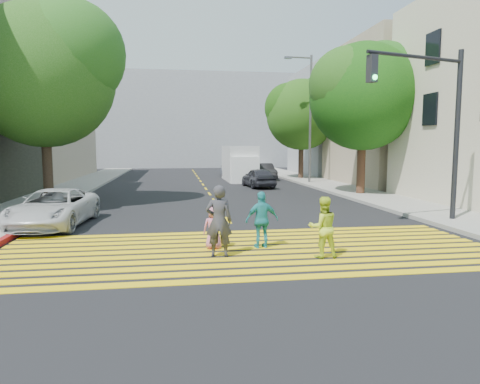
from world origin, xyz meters
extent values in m
plane|color=black|center=(0.00, 0.00, 0.00)|extent=(120.00, 120.00, 0.00)
cube|color=gray|center=(-8.50, 22.00, 0.07)|extent=(3.00, 40.00, 0.15)
cube|color=gray|center=(8.50, 15.00, 0.07)|extent=(3.00, 60.00, 0.15)
cube|color=maroon|center=(-6.90, 6.00, 0.08)|extent=(0.20, 8.00, 0.16)
cube|color=yellow|center=(0.00, -1.20, 0.01)|extent=(13.40, 0.35, 0.01)
cube|color=yellow|center=(0.00, -0.65, 0.01)|extent=(13.40, 0.35, 0.01)
cube|color=yellow|center=(0.00, -0.10, 0.01)|extent=(13.40, 0.35, 0.01)
cube|color=yellow|center=(0.00, 0.45, 0.01)|extent=(13.40, 0.35, 0.01)
cube|color=yellow|center=(0.00, 1.00, 0.01)|extent=(13.40, 0.35, 0.01)
cube|color=yellow|center=(0.00, 1.55, 0.01)|extent=(13.40, 0.35, 0.01)
cube|color=yellow|center=(0.00, 2.10, 0.01)|extent=(13.40, 0.35, 0.01)
cube|color=yellow|center=(0.00, 2.65, 0.01)|extent=(13.40, 0.35, 0.01)
cube|color=yellow|center=(0.00, 3.20, 0.01)|extent=(13.40, 0.35, 0.01)
cube|color=yellow|center=(0.00, 3.75, 0.01)|extent=(13.40, 0.35, 0.01)
cube|color=yellow|center=(0.00, 6.00, 0.01)|extent=(0.12, 1.40, 0.01)
cube|color=yellow|center=(0.00, 9.00, 0.01)|extent=(0.12, 1.40, 0.01)
cube|color=yellow|center=(0.00, 12.00, 0.01)|extent=(0.12, 1.40, 0.01)
cube|color=yellow|center=(0.00, 15.00, 0.01)|extent=(0.12, 1.40, 0.01)
cube|color=yellow|center=(0.00, 18.00, 0.01)|extent=(0.12, 1.40, 0.01)
cube|color=yellow|center=(0.00, 21.00, 0.01)|extent=(0.12, 1.40, 0.01)
cube|color=yellow|center=(0.00, 24.00, 0.01)|extent=(0.12, 1.40, 0.01)
cube|color=yellow|center=(0.00, 27.00, 0.01)|extent=(0.12, 1.40, 0.01)
cube|color=yellow|center=(0.00, 30.00, 0.01)|extent=(0.12, 1.40, 0.01)
cube|color=yellow|center=(0.00, 33.00, 0.01)|extent=(0.12, 1.40, 0.01)
cube|color=yellow|center=(0.00, 36.00, 0.01)|extent=(0.12, 1.40, 0.01)
cube|color=yellow|center=(0.00, 39.00, 0.01)|extent=(0.12, 1.40, 0.01)
cube|color=tan|center=(-16.00, 28.00, 5.00)|extent=(12.00, 16.00, 10.00)
cube|color=tan|center=(15.00, 19.00, 5.00)|extent=(10.00, 10.00, 10.00)
cube|color=gray|center=(15.00, 30.00, 5.00)|extent=(10.00, 10.00, 10.00)
cube|color=gray|center=(0.00, 48.00, 6.00)|extent=(30.00, 8.00, 12.00)
cylinder|color=black|center=(-7.85, 11.24, 1.68)|extent=(0.59, 0.59, 3.37)
sphere|color=#144D0C|center=(-7.85, 11.24, 5.96)|extent=(8.53, 8.53, 6.49)
sphere|color=#236213|center=(-6.54, 11.01, 6.94)|extent=(6.40, 6.40, 4.86)
sphere|color=#104B0D|center=(-8.97, 11.51, 6.61)|extent=(5.97, 5.97, 4.54)
cylinder|color=#482D19|center=(8.34, 12.83, 1.56)|extent=(0.47, 0.47, 3.12)
sphere|color=#07340C|center=(8.34, 12.83, 5.48)|extent=(5.92, 5.92, 5.88)
sphere|color=#0F5214|center=(9.52, 13.14, 6.36)|extent=(4.44, 4.44, 4.41)
sphere|color=#194D0A|center=(7.31, 12.63, 6.07)|extent=(4.15, 4.15, 4.12)
cylinder|color=#312213|center=(8.31, 24.38, 1.51)|extent=(0.54, 0.54, 3.02)
sphere|color=#1C4616|center=(8.31, 24.38, 5.31)|extent=(7.33, 7.33, 5.74)
sphere|color=#063E0A|center=(9.49, 24.27, 6.17)|extent=(5.49, 5.49, 4.31)
sphere|color=#143A0D|center=(7.30, 24.54, 5.89)|extent=(5.13, 5.13, 4.02)
imported|color=#36353A|center=(-0.87, 0.79, 0.92)|extent=(0.72, 0.53, 1.83)
imported|color=#CEE82D|center=(1.71, 0.32, 0.77)|extent=(0.76, 0.59, 1.54)
imported|color=#C96C87|center=(-0.94, 1.62, 0.59)|extent=(0.62, 0.45, 1.17)
imported|color=teal|center=(0.39, 1.52, 0.78)|extent=(0.96, 0.48, 1.57)
imported|color=silver|center=(-6.16, 5.74, 0.65)|extent=(2.54, 4.82, 1.29)
imported|color=#23232A|center=(3.58, 18.40, 0.66)|extent=(1.95, 4.02, 1.32)
imported|color=#8D91A3|center=(3.05, 28.38, 0.69)|extent=(2.25, 4.86, 1.37)
imported|color=black|center=(5.36, 25.06, 0.67)|extent=(1.45, 4.06, 1.33)
cube|color=silver|center=(3.15, 24.34, 1.38)|extent=(2.25, 5.55, 2.77)
cube|color=white|center=(3.16, 21.90, 1.00)|extent=(2.11, 1.34, 1.99)
cylinder|color=black|center=(2.28, 22.34, 0.39)|extent=(0.28, 0.78, 0.78)
cylinder|color=black|center=(4.05, 22.35, 0.39)|extent=(0.28, 0.78, 0.78)
cylinder|color=black|center=(2.25, 26.33, 0.39)|extent=(0.28, 0.78, 0.78)
cylinder|color=#262424|center=(4.02, 26.34, 0.39)|extent=(0.28, 0.78, 0.78)
cylinder|color=black|center=(8.07, 4.30, 3.08)|extent=(0.23, 0.23, 6.17)
cylinder|color=black|center=(6.08, 3.78, 5.76)|extent=(4.01, 1.17, 0.12)
cube|color=#27272B|center=(4.29, 3.31, 5.24)|extent=(0.33, 0.33, 0.86)
sphere|color=#32F871|center=(4.33, 3.17, 4.95)|extent=(0.20, 0.20, 0.16)
cylinder|color=#606060|center=(7.77, 20.38, 4.62)|extent=(0.17, 0.17, 9.23)
cylinder|color=slate|center=(6.85, 20.33, 9.03)|extent=(1.85, 0.21, 0.12)
cube|color=slate|center=(6.03, 20.29, 8.98)|extent=(0.52, 0.25, 0.15)
camera|label=1|loc=(-1.93, -9.82, 2.81)|focal=32.00mm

